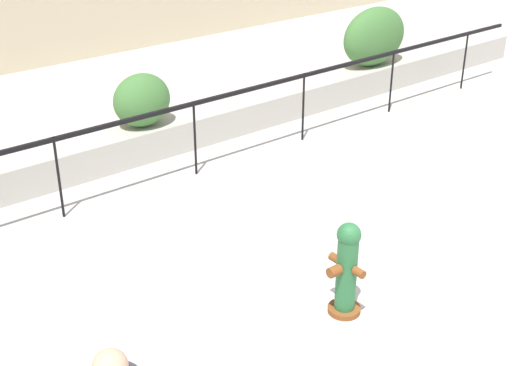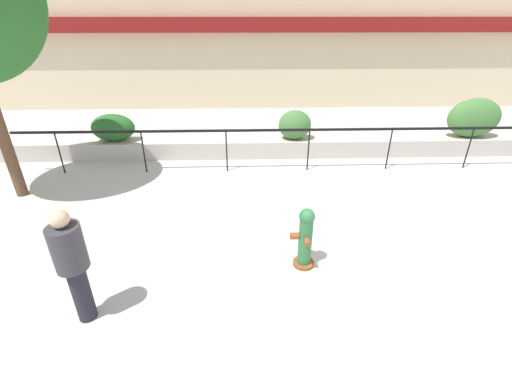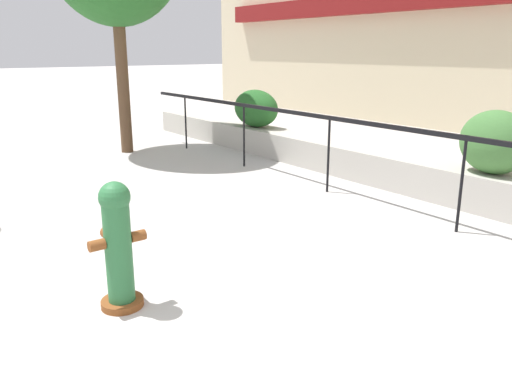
{
  "view_description": "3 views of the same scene",
  "coord_description": "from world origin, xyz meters",
  "px_view_note": "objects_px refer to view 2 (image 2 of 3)",
  "views": [
    {
      "loc": [
        -5.34,
        -3.25,
        4.62
      ],
      "look_at": [
        -0.57,
        2.74,
        0.85
      ],
      "focal_mm": 50.0,
      "sensor_mm": 36.0,
      "label": 1
    },
    {
      "loc": [
        -1.65,
        -3.45,
        3.81
      ],
      "look_at": [
        -1.44,
        2.81,
        0.67
      ],
      "focal_mm": 24.0,
      "sensor_mm": 36.0,
      "label": 2
    },
    {
      "loc": [
        2.99,
        -0.33,
        2.09
      ],
      "look_at": [
        -0.73,
        2.48,
        0.83
      ],
      "focal_mm": 35.0,
      "sensor_mm": 36.0,
      "label": 3
    }
  ],
  "objects_px": {
    "hedge_bush_0": "(113,128)",
    "hedge_bush_2": "(474,118)",
    "hedge_bush_1": "(295,125)",
    "pedestrian": "(72,261)",
    "fire_hydrant": "(305,238)"
  },
  "relations": [
    {
      "from": "hedge_bush_2",
      "to": "fire_hydrant",
      "type": "xyz_separation_m",
      "value": [
        -5.67,
        -4.95,
        -0.52
      ]
    },
    {
      "from": "fire_hydrant",
      "to": "hedge_bush_0",
      "type": "bearing_deg",
      "value": 133.41
    },
    {
      "from": "hedge_bush_0",
      "to": "hedge_bush_2",
      "type": "bearing_deg",
      "value": 0.0
    },
    {
      "from": "hedge_bush_0",
      "to": "fire_hydrant",
      "type": "xyz_separation_m",
      "value": [
        4.68,
        -4.95,
        -0.33
      ]
    },
    {
      "from": "hedge_bush_0",
      "to": "fire_hydrant",
      "type": "bearing_deg",
      "value": -46.59
    },
    {
      "from": "hedge_bush_1",
      "to": "fire_hydrant",
      "type": "height_order",
      "value": "hedge_bush_1"
    },
    {
      "from": "hedge_bush_1",
      "to": "fire_hydrant",
      "type": "relative_size",
      "value": 0.86
    },
    {
      "from": "hedge_bush_2",
      "to": "pedestrian",
      "type": "xyz_separation_m",
      "value": [
        -8.84,
        -5.95,
        -0.08
      ]
    },
    {
      "from": "hedge_bush_0",
      "to": "fire_hydrant",
      "type": "height_order",
      "value": "hedge_bush_0"
    },
    {
      "from": "hedge_bush_2",
      "to": "hedge_bush_0",
      "type": "bearing_deg",
      "value": 180.0
    },
    {
      "from": "hedge_bush_0",
      "to": "hedge_bush_2",
      "type": "relative_size",
      "value": 0.79
    },
    {
      "from": "hedge_bush_2",
      "to": "hedge_bush_1",
      "type": "bearing_deg",
      "value": 180.0
    },
    {
      "from": "hedge_bush_0",
      "to": "hedge_bush_2",
      "type": "height_order",
      "value": "hedge_bush_2"
    },
    {
      "from": "hedge_bush_1",
      "to": "pedestrian",
      "type": "xyz_separation_m",
      "value": [
        -3.65,
        -5.95,
        0.07
      ]
    },
    {
      "from": "fire_hydrant",
      "to": "hedge_bush_2",
      "type": "bearing_deg",
      "value": 41.1
    }
  ]
}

